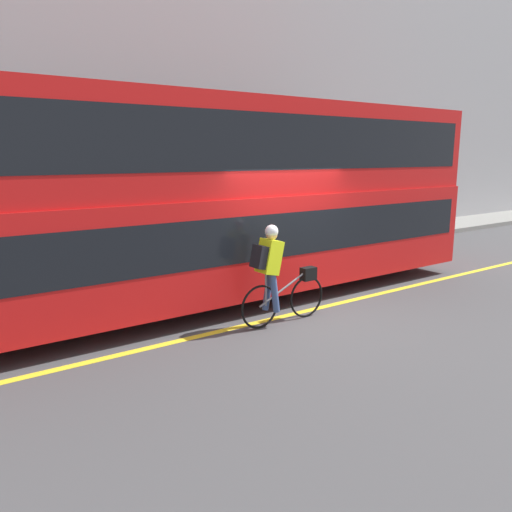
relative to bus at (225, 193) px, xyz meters
The scene contains 6 objects.
ground_plane 2.59m from the bus, 70.00° to the right, with size 80.00×80.00×0.00m, color #424244.
road_center_line 2.56m from the bus, 69.37° to the right, with size 50.00×0.14×0.01m, color yellow.
sidewalk_curb 3.90m from the bus, 80.67° to the left, with size 60.00×2.06×0.15m.
building_facade 5.38m from the bus, 83.09° to the left, with size 60.00×0.30×9.89m.
bus is the anchor object (origin of this frame).
cyclist_on_bike 2.05m from the bus, 93.62° to the right, with size 1.70×0.32×1.66m.
Camera 1 is at (-5.43, -6.36, 2.73)m, focal length 35.00 mm.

